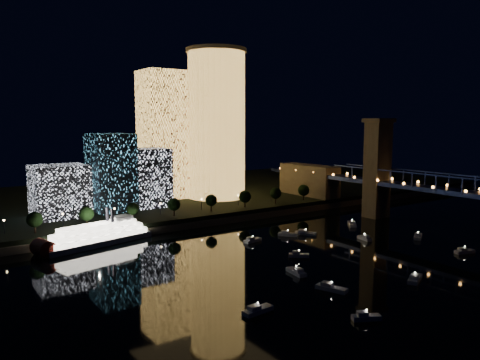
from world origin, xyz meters
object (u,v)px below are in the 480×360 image
at_px(tower_rectangular, 162,135).
at_px(truss_bridge, 464,197).
at_px(tower_cylindrical, 217,124).
at_px(riverboat, 93,236).

xyz_separation_m(tower_rectangular, truss_bridge, (75.66, -136.38, -24.66)).
relative_size(tower_cylindrical, tower_rectangular, 1.17).
distance_m(tower_cylindrical, truss_bridge, 133.32).
bearing_deg(riverboat, truss_bridge, -27.95).
xyz_separation_m(tower_cylindrical, riverboat, (-86.46, -47.60, -43.37)).
distance_m(tower_cylindrical, tower_rectangular, 31.41).
distance_m(tower_cylindrical, riverboat, 107.80).
relative_size(tower_cylindrical, riverboat, 1.74).
bearing_deg(tower_rectangular, truss_bridge, -60.98).
distance_m(truss_bridge, riverboat, 154.62).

